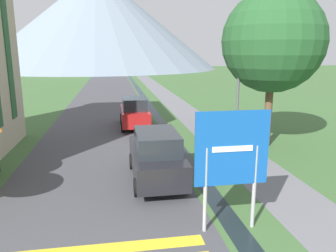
% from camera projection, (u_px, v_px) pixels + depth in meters
% --- Properties ---
extents(ground_plane, '(160.00, 160.00, 0.00)m').
position_uv_depth(ground_plane, '(141.00, 117.00, 23.00)').
color(ground_plane, '#3D6033').
extents(road, '(6.40, 60.00, 0.01)m').
position_uv_depth(road, '(107.00, 98.00, 32.22)').
color(road, '#424247').
rests_on(road, ground_plane).
extents(footpath, '(2.20, 60.00, 0.01)m').
position_uv_depth(footpath, '(168.00, 97.00, 33.20)').
color(footpath, slate).
rests_on(footpath, ground_plane).
extents(drainage_channel, '(0.60, 60.00, 0.00)m').
position_uv_depth(drainage_channel, '(144.00, 98.00, 32.81)').
color(drainage_channel, black).
rests_on(drainage_channel, ground_plane).
extents(mountain_distant, '(62.84, 62.84, 25.16)m').
position_uv_depth(mountain_distant, '(98.00, 21.00, 87.54)').
color(mountain_distant, slate).
rests_on(mountain_distant, ground_plane).
extents(road_sign, '(1.89, 0.11, 3.13)m').
position_uv_depth(road_sign, '(232.00, 157.00, 8.07)').
color(road_sign, '#9E9EA3').
rests_on(road_sign, ground_plane).
extents(parked_car_near, '(1.77, 4.11, 1.82)m').
position_uv_depth(parked_car_near, '(156.00, 156.00, 11.56)').
color(parked_car_near, black).
rests_on(parked_car_near, ground_plane).
extents(parked_car_far, '(1.70, 4.00, 1.82)m').
position_uv_depth(parked_car_far, '(135.00, 112.00, 19.83)').
color(parked_car_far, '#A31919').
rests_on(parked_car_far, ground_plane).
extents(streetlamp, '(0.28, 0.28, 4.78)m').
position_uv_depth(streetlamp, '(238.00, 88.00, 15.14)').
color(streetlamp, '#515156').
rests_on(streetlamp, ground_plane).
extents(tree_by_path, '(4.71, 4.71, 7.33)m').
position_uv_depth(tree_by_path, '(273.00, 42.00, 15.01)').
color(tree_by_path, brown).
rests_on(tree_by_path, ground_plane).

